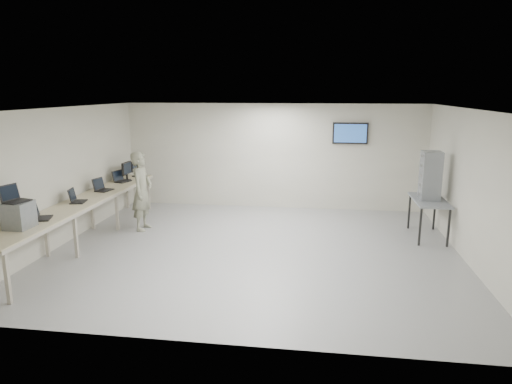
# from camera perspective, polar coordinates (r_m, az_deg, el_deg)

# --- Properties ---
(room) EXTENTS (8.01, 7.01, 2.81)m
(room) POSITION_cam_1_polar(r_m,az_deg,el_deg) (8.89, 0.08, 1.43)
(room) COLOR #A0A09E
(room) RESTS_ON ground
(workbench) EXTENTS (0.76, 6.00, 0.90)m
(workbench) POSITION_cam_1_polar(r_m,az_deg,el_deg) (10.12, -20.73, -1.41)
(workbench) COLOR #C7B78A
(workbench) RESTS_ON ground
(equipment_box) EXTENTS (0.38, 0.43, 0.44)m
(equipment_box) POSITION_cam_1_polar(r_m,az_deg,el_deg) (8.48, -27.51, -2.58)
(equipment_box) COLOR slate
(equipment_box) RESTS_ON workbench
(laptop_on_box) EXTENTS (0.39, 0.43, 0.29)m
(laptop_on_box) POSITION_cam_1_polar(r_m,az_deg,el_deg) (8.45, -28.03, -0.61)
(laptop_on_box) COLOR black
(laptop_on_box) RESTS_ON equipment_box
(laptop_0) EXTENTS (0.42, 0.45, 0.29)m
(laptop_0) POSITION_cam_1_polar(r_m,az_deg,el_deg) (8.96, -25.46, -2.58)
(laptop_0) COLOR black
(laptop_0) RESTS_ON workbench
(laptop_1) EXTENTS (0.36, 0.41, 0.28)m
(laptop_1) POSITION_cam_1_polar(r_m,az_deg,el_deg) (9.99, -21.59, -0.79)
(laptop_1) COLOR black
(laptop_1) RESTS_ON workbench
(laptop_2) EXTENTS (0.38, 0.42, 0.29)m
(laptop_2) POSITION_cam_1_polar(r_m,az_deg,el_deg) (10.94, -18.72, 0.55)
(laptop_2) COLOR black
(laptop_2) RESTS_ON workbench
(laptop_3) EXTENTS (0.41, 0.43, 0.28)m
(laptop_3) POSITION_cam_1_polar(r_m,az_deg,el_deg) (11.86, -16.54, 1.58)
(laptop_3) COLOR black
(laptop_3) RESTS_ON workbench
(monitor_near) EXTENTS (0.21, 0.47, 0.46)m
(monitor_near) POSITION_cam_1_polar(r_m,az_deg,el_deg) (12.01, -15.87, 2.75)
(monitor_near) COLOR black
(monitor_near) RESTS_ON workbench
(monitor_far) EXTENTS (0.19, 0.43, 0.42)m
(monitor_far) POSITION_cam_1_polar(r_m,az_deg,el_deg) (12.48, -14.91, 3.05)
(monitor_far) COLOR black
(monitor_far) RESTS_ON workbench
(soldier) EXTENTS (0.44, 0.67, 1.80)m
(soldier) POSITION_cam_1_polar(r_m,az_deg,el_deg) (10.65, -14.07, 0.10)
(soldier) COLOR slate
(soldier) RESTS_ON ground
(side_table) EXTENTS (0.66, 1.41, 0.85)m
(side_table) POSITION_cam_1_polar(r_m,az_deg,el_deg) (10.48, 20.82, -1.26)
(side_table) COLOR gray
(side_table) RESTS_ON ground
(storage_bins) EXTENTS (0.39, 0.44, 1.04)m
(storage_bins) POSITION_cam_1_polar(r_m,az_deg,el_deg) (10.36, 20.97, 1.93)
(storage_bins) COLOR gray
(storage_bins) RESTS_ON side_table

